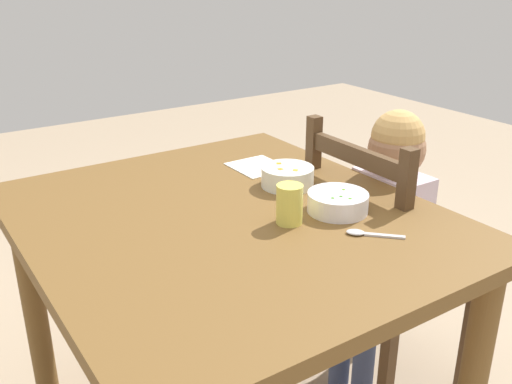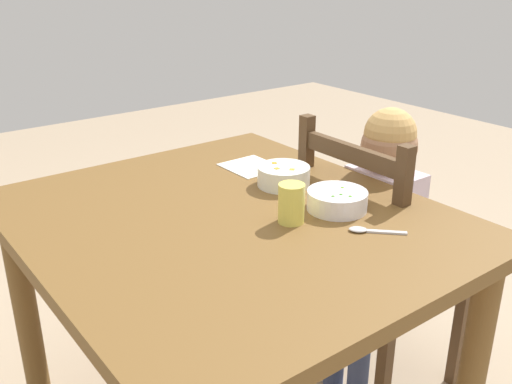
% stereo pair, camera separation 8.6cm
% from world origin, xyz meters
% --- Properties ---
extents(dining_table, '(1.12, 0.98, 0.78)m').
position_xyz_m(dining_table, '(0.00, 0.00, 0.66)').
color(dining_table, brown).
rests_on(dining_table, ground).
extents(dining_chair, '(0.42, 0.42, 0.94)m').
position_xyz_m(dining_chair, '(0.03, 0.54, 0.46)').
color(dining_chair, '#4D351F').
rests_on(dining_chair, ground).
extents(child_figure, '(0.32, 0.31, 0.98)m').
position_xyz_m(child_figure, '(0.03, 0.53, 0.65)').
color(child_figure, silver).
rests_on(child_figure, ground).
extents(bowl_of_peas, '(0.16, 0.16, 0.05)m').
position_xyz_m(bowl_of_peas, '(0.14, 0.24, 0.81)').
color(bowl_of_peas, white).
rests_on(bowl_of_peas, dining_table).
extents(bowl_of_carrots, '(0.15, 0.15, 0.06)m').
position_xyz_m(bowl_of_carrots, '(-0.08, 0.24, 0.81)').
color(bowl_of_carrots, white).
rests_on(bowl_of_carrots, dining_table).
extents(spoon, '(0.11, 0.11, 0.01)m').
position_xyz_m(spoon, '(0.28, 0.20, 0.78)').
color(spoon, silver).
rests_on(spoon, dining_table).
extents(drinking_cup, '(0.07, 0.07, 0.10)m').
position_xyz_m(drinking_cup, '(0.13, 0.10, 0.83)').
color(drinking_cup, '#E0D758').
rests_on(drinking_cup, dining_table).
extents(paper_napkin, '(0.17, 0.15, 0.00)m').
position_xyz_m(paper_napkin, '(-0.26, 0.26, 0.78)').
color(paper_napkin, white).
rests_on(paper_napkin, dining_table).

